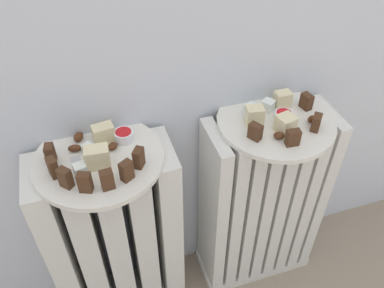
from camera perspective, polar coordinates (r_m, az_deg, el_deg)
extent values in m
cube|color=silver|center=(1.07, -18.05, -14.43)|extent=(0.05, 0.15, 0.55)
cube|color=silver|center=(1.07, -14.44, -13.76)|extent=(0.05, 0.15, 0.55)
cube|color=silver|center=(1.07, -10.81, -13.02)|extent=(0.05, 0.15, 0.55)
cube|color=silver|center=(1.07, -7.20, -12.24)|extent=(0.05, 0.15, 0.55)
cube|color=silver|center=(1.07, -3.65, -11.42)|extent=(0.05, 0.15, 0.55)
cube|color=silver|center=(1.37, 8.48, -15.71)|extent=(0.34, 0.15, 0.03)
cube|color=silver|center=(1.10, 2.92, -9.77)|extent=(0.03, 0.15, 0.55)
cube|color=silver|center=(1.11, 4.98, -9.23)|extent=(0.03, 0.15, 0.55)
cube|color=silver|center=(1.12, 6.99, -8.68)|extent=(0.03, 0.15, 0.55)
cube|color=silver|center=(1.13, 8.96, -8.14)|extent=(0.03, 0.15, 0.55)
cube|color=silver|center=(1.15, 10.86, -7.60)|extent=(0.03, 0.15, 0.55)
cube|color=silver|center=(1.17, 12.72, -7.06)|extent=(0.03, 0.15, 0.55)
cube|color=silver|center=(1.18, 14.51, -6.54)|extent=(0.03, 0.15, 0.55)
cube|color=silver|center=(1.20, 16.25, -6.02)|extent=(0.03, 0.15, 0.55)
cylinder|color=silver|center=(0.86, -13.15, -2.11)|extent=(0.27, 0.27, 0.01)
cylinder|color=silver|center=(0.95, 11.86, 3.17)|extent=(0.27, 0.27, 0.01)
cube|color=#472B19|center=(0.85, -19.55, -1.36)|extent=(0.02, 0.03, 0.04)
cube|color=#472B19|center=(0.82, -19.21, -3.19)|extent=(0.02, 0.03, 0.04)
cube|color=#472B19|center=(0.80, -17.62, -4.63)|extent=(0.03, 0.03, 0.04)
cube|color=#472B19|center=(0.78, -15.03, -5.32)|extent=(0.03, 0.02, 0.04)
cube|color=#472B19|center=(0.77, -12.01, -5.02)|extent=(0.03, 0.02, 0.04)
cube|color=#472B19|center=(0.78, -9.32, -3.79)|extent=(0.03, 0.03, 0.04)
cube|color=#472B19|center=(0.80, -7.61, -1.97)|extent=(0.03, 0.03, 0.04)
cube|color=beige|center=(0.82, -13.34, -1.84)|extent=(0.05, 0.04, 0.05)
cube|color=beige|center=(0.88, -12.52, 1.52)|extent=(0.05, 0.04, 0.04)
cube|color=white|center=(0.86, -14.55, -0.64)|extent=(0.03, 0.03, 0.02)
cube|color=white|center=(0.82, -15.67, -3.52)|extent=(0.03, 0.03, 0.02)
ellipsoid|color=#4C2814|center=(0.87, -16.39, -0.58)|extent=(0.03, 0.02, 0.02)
ellipsoid|color=#4C2814|center=(0.86, -11.25, -0.31)|extent=(0.03, 0.03, 0.01)
ellipsoid|color=#4C2814|center=(0.90, -15.89, 0.99)|extent=(0.03, 0.03, 0.02)
cylinder|color=white|center=(0.88, -9.69, 1.16)|extent=(0.04, 0.04, 0.02)
cylinder|color=red|center=(0.87, -9.73, 1.46)|extent=(0.03, 0.03, 0.01)
cube|color=#472B19|center=(0.87, 9.01, 1.76)|extent=(0.03, 0.03, 0.04)
cube|color=#472B19|center=(0.87, 14.19, 0.89)|extent=(0.03, 0.02, 0.04)
cube|color=#472B19|center=(0.93, 17.31, 2.94)|extent=(0.03, 0.03, 0.04)
cube|color=#472B19|center=(0.99, 16.00, 5.86)|extent=(0.02, 0.03, 0.04)
cube|color=beige|center=(0.98, 12.79, 6.27)|extent=(0.04, 0.03, 0.04)
cube|color=beige|center=(0.91, 8.90, 4.00)|extent=(0.04, 0.04, 0.04)
cube|color=beige|center=(0.90, 13.21, 2.78)|extent=(0.04, 0.04, 0.04)
cube|color=white|center=(0.94, 8.40, 4.85)|extent=(0.03, 0.03, 0.03)
cube|color=white|center=(0.96, 10.79, 5.43)|extent=(0.04, 0.04, 0.03)
ellipsoid|color=#4C2814|center=(0.95, 16.72, 3.44)|extent=(0.02, 0.02, 0.02)
ellipsoid|color=#4C2814|center=(0.89, 12.31, 1.17)|extent=(0.03, 0.03, 0.02)
cylinder|color=white|center=(0.94, 12.91, 3.91)|extent=(0.04, 0.04, 0.02)
cylinder|color=red|center=(0.94, 12.96, 4.17)|extent=(0.03, 0.03, 0.01)
cube|color=#B7B7BC|center=(0.82, -15.56, -4.53)|extent=(0.01, 0.06, 0.00)
cube|color=#B7B7BC|center=(0.86, -16.26, -2.24)|extent=(0.02, 0.02, 0.00)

